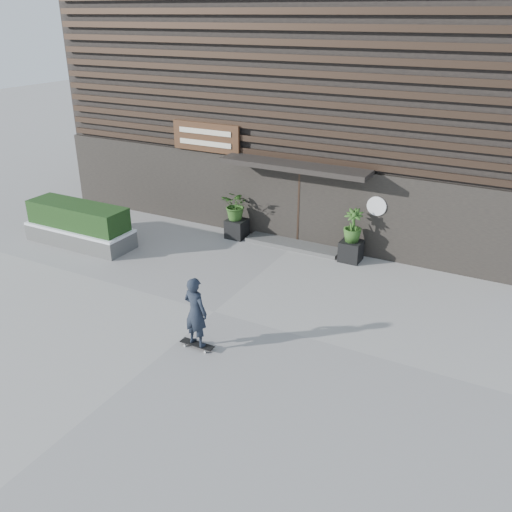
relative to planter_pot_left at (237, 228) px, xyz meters
The scene contains 11 objects.
ground 4.80m from the planter_pot_left, 66.64° to the right, with size 80.00×80.00×0.00m, color #9E9B96.
entrance_step 1.93m from the planter_pot_left, ahead, with size 3.00×0.80×0.12m, color #4A4A48.
planter_pot_left is the anchor object (origin of this frame).
bamboo_left 0.78m from the planter_pot_left, ahead, with size 0.86×0.75×0.96m, color #2D591E.
planter_pot_right 3.80m from the planter_pot_left, ahead, with size 0.60×0.60×0.60m, color black.
bamboo_right 3.88m from the planter_pot_left, ahead, with size 0.54×0.54×0.96m, color #2D591E.
raised_bed 4.86m from the planter_pot_left, 145.92° to the right, with size 3.50×1.20×0.50m, color #4D4D4B.
snow_layer 4.86m from the planter_pot_left, 145.92° to the right, with size 3.50×1.20×0.08m, color white.
hedge 4.90m from the planter_pot_left, 145.92° to the right, with size 3.30×1.00×0.70m, color #173413.
building 6.94m from the planter_pot_left, 71.14° to the left, with size 18.00×11.00×8.00m.
skateboarder 6.37m from the planter_pot_left, 67.74° to the right, with size 0.78×0.46×1.66m.
Camera 1 is at (6.31, -9.65, 6.59)m, focal length 38.45 mm.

